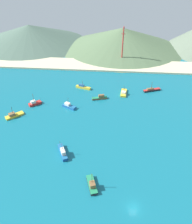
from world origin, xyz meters
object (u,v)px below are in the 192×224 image
at_px(fishing_boat_8, 83,87).
at_px(fishing_boat_1, 124,93).
at_px(fishing_boat_5, 100,98).
at_px(fishing_boat_3, 92,185).
at_px(fishing_boat_2, 69,106).
at_px(fishing_boat_10, 151,90).
at_px(fishing_boat_4, 63,152).
at_px(fishing_boat_9, 35,103).
at_px(fishing_boat_7, 14,115).
at_px(radio_tower, 123,46).

bearing_deg(fishing_boat_8, fishing_boat_1, -10.42).
xyz_separation_m(fishing_boat_1, fishing_boat_5, (-13.35, -6.94, 0.23)).
bearing_deg(fishing_boat_8, fishing_boat_3, -79.63).
height_order(fishing_boat_2, fishing_boat_10, fishing_boat_10).
bearing_deg(fishing_boat_4, fishing_boat_1, 63.72).
bearing_deg(fishing_boat_2, fishing_boat_4, -83.13).
relative_size(fishing_boat_9, fishing_boat_10, 0.65).
relative_size(fishing_boat_8, fishing_boat_9, 1.38).
bearing_deg(fishing_boat_7, fishing_boat_2, 22.38).
relative_size(fishing_boat_4, fishing_boat_10, 0.86).
bearing_deg(fishing_boat_1, fishing_boat_9, -161.68).
distance_m(fishing_boat_4, fishing_boat_9, 41.74).
xyz_separation_m(fishing_boat_8, fishing_boat_10, (41.17, 0.43, -0.18)).
height_order(fishing_boat_4, fishing_boat_7, fishing_boat_4).
height_order(fishing_boat_3, fishing_boat_8, fishing_boat_3).
bearing_deg(fishing_boat_3, fishing_boat_5, 91.50).
relative_size(fishing_boat_4, fishing_boat_5, 1.05).
bearing_deg(fishing_boat_2, fishing_boat_8, 78.04).
height_order(fishing_boat_2, fishing_boat_9, fishing_boat_9).
bearing_deg(fishing_boat_1, fishing_boat_4, -116.28).
relative_size(fishing_boat_5, fishing_boat_10, 0.82).
distance_m(fishing_boat_5, fishing_boat_9, 35.81).
bearing_deg(fishing_boat_9, fishing_boat_7, -120.07).
relative_size(fishing_boat_4, fishing_boat_8, 0.97).
xyz_separation_m(fishing_boat_5, fishing_boat_8, (-11.21, 11.46, 0.01)).
relative_size(fishing_boat_2, fishing_boat_4, 0.87).
bearing_deg(fishing_boat_4, fishing_boat_10, 53.20).
distance_m(fishing_boat_1, fishing_boat_4, 56.60).
height_order(fishing_boat_2, fishing_boat_5, fishing_boat_2).
distance_m(fishing_boat_10, radio_tower, 45.90).
height_order(fishing_boat_7, fishing_boat_10, fishing_boat_10).
height_order(fishing_boat_5, radio_tower, radio_tower).
height_order(fishing_boat_4, fishing_boat_9, fishing_boat_9).
xyz_separation_m(fishing_boat_8, fishing_boat_9, (-23.46, -20.41, 0.01)).
bearing_deg(fishing_boat_5, fishing_boat_3, -88.50).
distance_m(fishing_boat_1, fishing_boat_5, 15.05).
relative_size(fishing_boat_8, radio_tower, 0.35).
bearing_deg(fishing_boat_4, fishing_boat_8, 89.48).
bearing_deg(fishing_boat_5, fishing_boat_9, -165.52).
relative_size(fishing_boat_5, fishing_boat_9, 1.27).
bearing_deg(fishing_boat_10, fishing_boat_2, -154.34).
xyz_separation_m(fishing_boat_1, fishing_boat_9, (-48.02, -15.90, 0.25)).
distance_m(fishing_boat_3, fishing_boat_7, 56.98).
relative_size(fishing_boat_1, fishing_boat_2, 1.16).
distance_m(fishing_boat_5, radio_tower, 55.20).
bearing_deg(fishing_boat_3, fishing_boat_8, 100.37).
bearing_deg(fishing_boat_9, radio_tower, 52.44).
xyz_separation_m(fishing_boat_1, fishing_boat_10, (16.61, 4.94, 0.06)).
bearing_deg(fishing_boat_2, fishing_boat_7, -157.62).
bearing_deg(fishing_boat_1, fishing_boat_3, -100.31).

